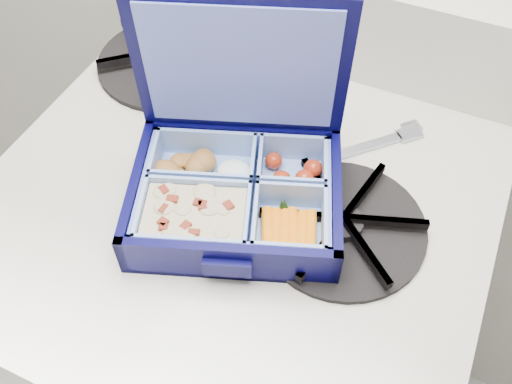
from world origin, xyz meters
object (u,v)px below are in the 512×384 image
at_px(stove, 246,340).
at_px(burner_grate, 343,221).
at_px(bento_box, 236,197).
at_px(fork, 346,153).

distance_m(stove, burner_grate, 0.42).
distance_m(stove, bento_box, 0.42).
bearing_deg(stove, bento_box, -73.16).
bearing_deg(burner_grate, bento_box, -167.23).
distance_m(stove, fork, 0.42).
bearing_deg(bento_box, stove, 86.84).
bearing_deg(fork, burner_grate, -29.27).
height_order(burner_grate, fork, burner_grate).
bearing_deg(stove, burner_grate, -3.99).
height_order(bento_box, burner_grate, bento_box).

